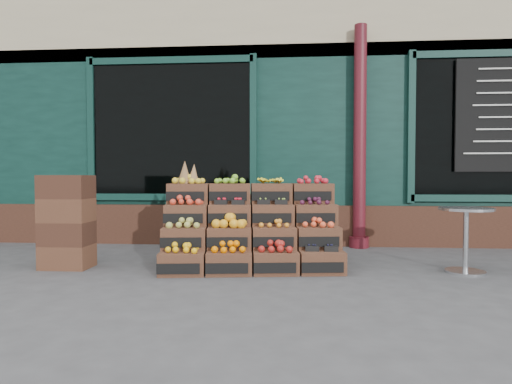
{
  "coord_description": "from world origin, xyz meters",
  "views": [
    {
      "loc": [
        0.18,
        -4.23,
        1.02
      ],
      "look_at": [
        -0.2,
        0.7,
        0.85
      ],
      "focal_mm": 30.0,
      "sensor_mm": 36.0,
      "label": 1
    }
  ],
  "objects": [
    {
      "name": "crate_display",
      "position": [
        -0.26,
        0.63,
        0.38
      ],
      "size": [
        2.04,
        1.17,
        1.22
      ],
      "rotation": [
        0.0,
        0.0,
        0.12
      ],
      "color": "#512F1F",
      "rests_on": "ground"
    },
    {
      "name": "bistro_table",
      "position": [
        2.06,
        0.45,
        0.44
      ],
      "size": [
        0.55,
        0.55,
        0.7
      ],
      "rotation": [
        0.0,
        0.0,
        0.27
      ],
      "color": "#AEB0B5",
      "rests_on": "ground"
    },
    {
      "name": "shopkeeper",
      "position": [
        -1.25,
        2.74,
        1.07
      ],
      "size": [
        0.9,
        0.72,
        2.14
      ],
      "primitive_type": "imported",
      "rotation": [
        0.0,
        0.0,
        3.45
      ],
      "color": "#195A2A",
      "rests_on": "ground"
    },
    {
      "name": "ground",
      "position": [
        0.0,
        0.0,
        0.0
      ],
      "size": [
        60.0,
        60.0,
        0.0
      ],
      "primitive_type": "plane",
      "color": "#414143",
      "rests_on": "ground"
    },
    {
      "name": "shop_facade",
      "position": [
        0.0,
        5.11,
        2.4
      ],
      "size": [
        12.0,
        6.24,
        4.8
      ],
      "color": "#0D2D27",
      "rests_on": "ground"
    },
    {
      "name": "spare_crates",
      "position": [
        -2.3,
        0.37,
        0.52
      ],
      "size": [
        0.52,
        0.36,
        1.04
      ],
      "rotation": [
        0.0,
        0.0,
        0.0
      ],
      "color": "#512F1F",
      "rests_on": "ground"
    }
  ]
}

